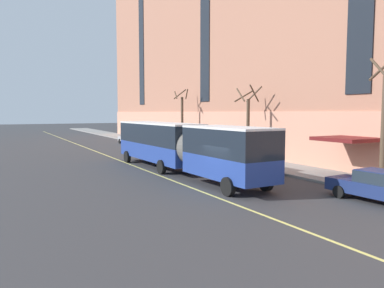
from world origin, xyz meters
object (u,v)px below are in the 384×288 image
parked_car_black_2 (190,150)px  fire_hydrant (170,145)px  street_tree_far_uptown (248,122)px  parked_car_darkgray_3 (147,141)px  parked_car_silver_0 (253,162)px  parked_car_navy_5 (378,186)px  street_tree_far_downtown (182,118)px  parked_car_silver_1 (129,138)px  city_bus (180,145)px

parked_car_black_2 → fire_hydrant: 8.22m
street_tree_far_uptown → parked_car_black_2: bearing=126.3°
parked_car_darkgray_3 → street_tree_far_uptown: 16.45m
parked_car_silver_0 → parked_car_navy_5: bearing=-91.4°
street_tree_far_uptown → street_tree_far_downtown: (-0.03, 12.91, 0.11)m
parked_car_silver_0 → street_tree_far_uptown: bearing=57.5°
parked_car_silver_1 → street_tree_far_downtown: 10.52m
city_bus → parked_car_darkgray_3: (4.82, 18.88, -1.27)m
city_bus → street_tree_far_downtown: street_tree_far_downtown is taller
parked_car_black_2 → parked_car_darkgray_3: size_ratio=1.03×
parked_car_darkgray_3 → fire_hydrant: bearing=-64.5°
parked_car_navy_5 → fire_hydrant: size_ratio=6.68×
street_tree_far_uptown → fire_hydrant: (-1.70, 12.60, -3.01)m
city_bus → parked_car_silver_1: bearing=79.4°
parked_car_navy_5 → street_tree_far_downtown: street_tree_far_downtown is taller
street_tree_far_downtown → parked_car_darkgray_3: bearing=137.4°
parked_car_silver_1 → fire_hydrant: 10.03m
parked_car_silver_0 → parked_car_black_2: bearing=90.6°
parked_car_silver_1 → fire_hydrant: parked_car_silver_1 is taller
city_bus → fire_hydrant: size_ratio=25.29×
parked_car_silver_1 → parked_car_darkgray_3: same height
street_tree_far_uptown → city_bus: bearing=-159.7°
city_bus → street_tree_far_downtown: bearing=63.1°
parked_car_navy_5 → fire_hydrant: (1.79, 27.75, -0.29)m
parked_car_black_2 → parked_car_navy_5: bearing=-90.4°
parked_car_darkgray_3 → parked_car_silver_1: bearing=90.7°
city_bus → parked_car_silver_0: 5.44m
parked_car_black_2 → city_bus: bearing=-122.2°
parked_car_silver_1 → parked_car_navy_5: size_ratio=0.89×
city_bus → parked_car_darkgray_3: 19.53m
parked_car_silver_0 → parked_car_darkgray_3: same height
parked_car_darkgray_3 → parked_car_navy_5: (-0.22, -31.05, 0.00)m
parked_car_navy_5 → parked_car_silver_0: bearing=88.6°
city_bus → parked_car_silver_0: size_ratio=4.02×
parked_car_silver_1 → street_tree_far_downtown: (3.32, -9.57, 2.84)m
fire_hydrant → street_tree_far_uptown: bearing=-82.3°
parked_car_navy_5 → street_tree_far_uptown: (3.49, 15.15, 2.72)m
parked_car_black_2 → fire_hydrant: (1.65, 8.04, -0.29)m
parked_car_silver_0 → parked_car_navy_5: 10.06m
parked_car_silver_0 → street_tree_far_downtown: size_ratio=0.65×
fire_hydrant → parked_car_black_2: bearing=-101.6°
parked_car_black_2 → fire_hydrant: parked_car_black_2 is taller
parked_car_silver_0 → parked_car_silver_1: size_ratio=1.06×
parked_car_silver_1 → parked_car_black_2: size_ratio=0.98×
parked_car_silver_0 → parked_car_silver_1: 27.58m
city_bus → fire_hydrant: city_bus is taller
parked_car_silver_0 → street_tree_far_uptown: (3.25, 5.10, 2.72)m
parked_car_silver_0 → fire_hydrant: (1.55, 17.70, -0.29)m
parked_car_silver_1 → fire_hydrant: size_ratio=5.96×
fire_hydrant → parked_car_darkgray_3: bearing=115.5°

